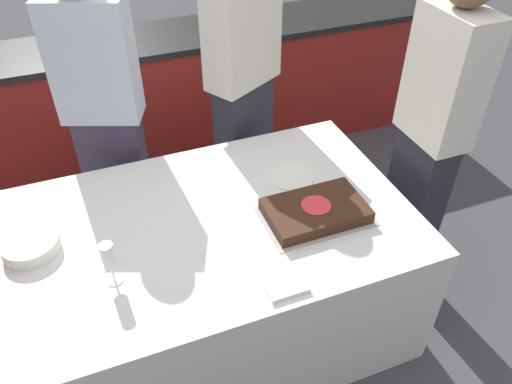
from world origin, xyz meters
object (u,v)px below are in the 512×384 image
Objects in this scene: cake at (315,211)px; plate_stack at (31,245)px; person_cutting_cake at (243,89)px; person_seated_right at (430,138)px; person_standing_back at (105,117)px; wine_glass at (109,257)px.

cake reaches higher than plate_stack.
person_cutting_cake is 1.01× the size of person_seated_right.
person_standing_back is at bearing 58.69° from plate_stack.
person_cutting_cake is 0.75m from person_standing_back.
person_standing_back is (-1.42, 0.78, -0.02)m from person_seated_right.
wine_glass is 1.56m from person_seated_right.
cake is at bearing -11.15° from plate_stack.
person_seated_right is (1.83, -0.09, 0.14)m from plate_stack.
cake is 2.06× the size of plate_stack.
person_cutting_cake is (1.17, 0.68, 0.14)m from plate_stack.
person_standing_back reaches higher than wine_glass.
person_seated_right is 1.01× the size of person_standing_back.
plate_stack is at bearing 135.54° from wine_glass.
person_seated_right is at bearing 172.32° from person_standing_back.
person_cutting_cake reaches higher than plate_stack.
person_standing_back is (0.42, 0.68, 0.13)m from plate_stack.
person_cutting_cake is (0.88, 0.97, 0.04)m from wine_glass.
wine_glass is 0.98m from person_standing_back.
wine_glass is at bearing -83.03° from person_seated_right.
cake is 1.19m from person_standing_back.
wine_glass reaches higher than cake.
person_standing_back is (0.13, 0.97, 0.03)m from wine_glass.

